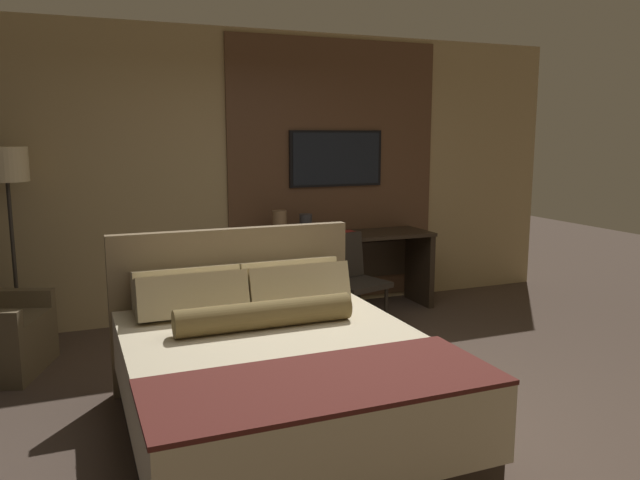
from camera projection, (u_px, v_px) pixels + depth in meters
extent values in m
plane|color=#4C3D33|center=(350.00, 417.00, 4.01)|extent=(16.00, 16.00, 0.00)
cube|color=tan|center=(240.00, 175.00, 6.15)|extent=(7.20, 0.06, 2.80)
cube|color=brown|center=(335.00, 173.00, 6.48)|extent=(2.28, 0.03, 2.70)
cube|color=#33281E|center=(281.00, 425.00, 3.66)|extent=(1.65, 1.97, 0.22)
cube|color=beige|center=(280.00, 375.00, 3.61)|extent=(1.70, 2.03, 0.40)
cube|color=#56231E|center=(324.00, 382.00, 2.97)|extent=(1.72, 0.71, 0.02)
cube|color=#7F6B4C|center=(234.00, 305.00, 4.55)|extent=(1.74, 0.08, 1.13)
cube|color=#C6B284|center=(186.00, 288.00, 4.25)|extent=(0.72, 0.23, 0.31)
cube|color=#C6B284|center=(288.00, 279.00, 4.52)|extent=(0.72, 0.23, 0.31)
cube|color=#C6B284|center=(192.00, 296.00, 4.06)|extent=(0.72, 0.25, 0.32)
cube|color=#C6B284|center=(297.00, 286.00, 4.33)|extent=(0.72, 0.25, 0.32)
cylinder|color=brown|center=(265.00, 315.00, 3.82)|extent=(1.11, 0.17, 0.17)
cube|color=#2D2319|center=(347.00, 236.00, 6.30)|extent=(1.78, 0.57, 0.03)
cube|color=#2D2319|center=(266.00, 282.00, 6.05)|extent=(0.06, 0.51, 0.76)
cube|color=#2D2319|center=(419.00, 268.00, 6.69)|extent=(0.06, 0.51, 0.76)
cube|color=#2D2319|center=(336.00, 262.00, 6.60)|extent=(1.66, 0.02, 0.38)
cube|color=black|center=(336.00, 159.00, 6.43)|extent=(1.02, 0.04, 0.57)
cube|color=black|center=(337.00, 159.00, 6.41)|extent=(0.96, 0.01, 0.53)
cube|color=#28231E|center=(357.00, 284.00, 5.73)|extent=(0.60, 0.58, 0.05)
cube|color=#28231E|center=(343.00, 256.00, 5.85)|extent=(0.46, 0.23, 0.42)
cylinder|color=black|center=(355.00, 317.00, 5.51)|extent=(0.04, 0.04, 0.41)
cylinder|color=black|center=(386.00, 309.00, 5.75)|extent=(0.04, 0.04, 0.41)
cylinder|color=black|center=(328.00, 308.00, 5.79)|extent=(0.04, 0.04, 0.41)
cylinder|color=black|center=(359.00, 301.00, 6.04)|extent=(0.04, 0.04, 0.41)
cube|color=brown|center=(12.00, 324.00, 5.03)|extent=(0.69, 0.32, 0.57)
cylinder|color=#282623|center=(21.00, 347.00, 5.28)|extent=(0.28, 0.28, 0.03)
cylinder|color=#332D28|center=(14.00, 265.00, 5.17)|extent=(0.03, 0.03, 1.46)
cylinder|color=beige|center=(6.00, 164.00, 5.03)|extent=(0.34, 0.34, 0.28)
cylinder|color=#846647|center=(280.00, 225.00, 6.00)|extent=(0.14, 0.14, 0.28)
cylinder|color=#333338|center=(306.00, 225.00, 6.14)|extent=(0.12, 0.12, 0.22)
cube|color=maroon|center=(344.00, 233.00, 6.30)|extent=(0.23, 0.16, 0.03)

